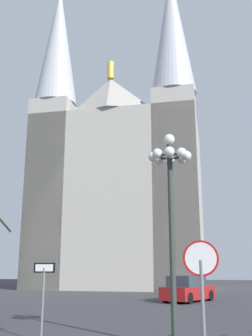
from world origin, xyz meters
TOP-DOWN VIEW (x-y plane):
  - cathedral at (-3.78, 33.17)m, footprint 17.75×14.70m
  - stop_sign at (2.53, 1.11)m, footprint 0.75×0.13m
  - one_way_arrow_sign at (-1.91, 4.17)m, footprint 0.66×0.09m
  - street_lamp at (1.90, 3.75)m, footprint 1.27×1.27m
  - parked_car_near_red at (2.61, 18.16)m, footprint 3.53×4.48m

SIDE VIEW (x-z plane):
  - parked_car_near_red at x=2.61m, z-range -0.05..1.49m
  - one_way_arrow_sign at x=-1.91m, z-range 0.34..2.53m
  - stop_sign at x=2.53m, z-range 0.52..3.15m
  - street_lamp at x=1.90m, z-range 1.04..6.98m
  - cathedral at x=-3.78m, z-range -6.25..27.78m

